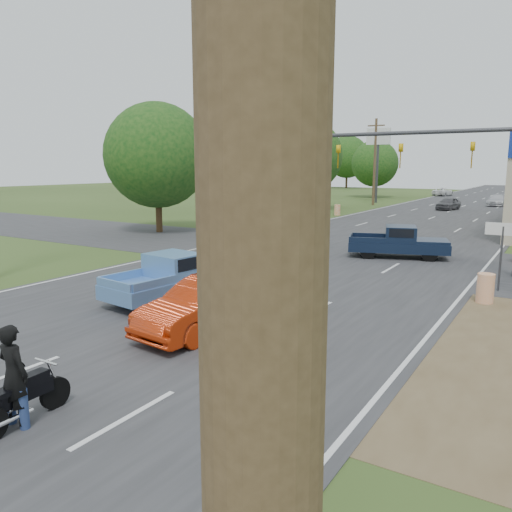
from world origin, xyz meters
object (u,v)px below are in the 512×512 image
Objects in this scene: distant_car_grey at (448,204)px; distant_car_silver at (498,200)px; red_convertible at (208,306)px; motorcycle at (14,404)px; blue_pickup at (175,276)px; rider at (14,379)px; distant_car_white at (443,192)px; navy_pickup at (401,242)px.

distant_car_grey reaches higher than distant_car_silver.
red_convertible is 5.99m from motorcycle.
blue_pickup is (-3.11, 2.18, 0.07)m from red_convertible.
distant_car_white is (-8.63, 77.15, -0.28)m from rider.
blue_pickup reaches higher than distant_car_white.
motorcycle is 8.85m from blue_pickup.
red_convertible is 44.91m from distant_car_grey.
red_convertible is at bearing -87.65° from distant_car_silver.
rider is 0.34× the size of navy_pickup.
red_convertible is 53.54m from distant_car_silver.
rider is (0.30, -5.93, 0.15)m from red_convertible.
rider is 0.40× the size of distant_car_silver.
red_convertible reaches higher than distant_car_grey.
blue_pickup is at bearing 150.82° from red_convertible.
blue_pickup is at bearing 103.39° from distant_car_white.
distant_car_white is at bearing 122.54° from distant_car_silver.
distant_car_white is (-8.63, 77.19, 0.16)m from motorcycle.
distant_car_grey is (-3.67, 30.64, -0.14)m from navy_pickup.
distant_car_grey is 0.90× the size of distant_car_white.
rider is at bearing -81.26° from red_convertible.
red_convertible is 2.27× the size of motorcycle.
navy_pickup reaches higher than blue_pickup.
blue_pickup is at bearing -91.17° from distant_car_silver.
distant_car_grey is (-2.68, 50.78, -0.22)m from rider.
red_convertible reaches higher than motorcycle.
navy_pickup is 57.82m from distant_car_white.
distant_car_grey is 27.03m from distant_car_white.
rider is 0.36× the size of blue_pickup.
motorcycle is 77.67m from distant_car_white.
distant_car_grey is at bearing 96.07° from blue_pickup.
navy_pickup reaches higher than motorcycle.
navy_pickup reaches higher than distant_car_white.
rider is at bearing 105.44° from distant_car_white.
navy_pickup reaches higher than distant_car_grey.
distant_car_silver is at bearing 162.05° from navy_pickup.
distant_car_white is at bearing -85.45° from rider.
rider is 0.41× the size of distant_car_white.
red_convertible is 2.52× the size of rider.
blue_pickup reaches higher than distant_car_grey.
blue_pickup is 0.97× the size of navy_pickup.
blue_pickup is 1.14× the size of distant_car_white.
motorcycle is (0.30, -5.97, -0.29)m from red_convertible.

